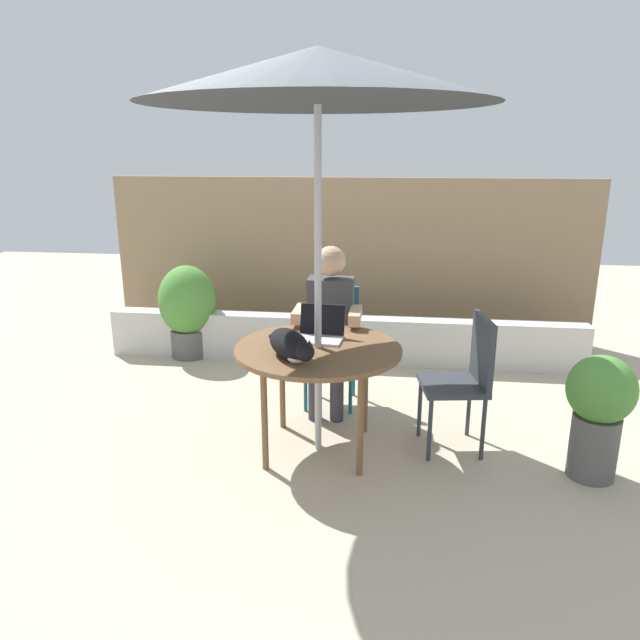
% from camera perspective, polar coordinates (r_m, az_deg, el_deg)
% --- Properties ---
extents(ground_plane, '(14.00, 14.00, 0.00)m').
position_cam_1_polar(ground_plane, '(4.05, -0.18, -12.25)').
color(ground_plane, '#BCAD93').
extents(fence_back, '(4.88, 0.08, 1.65)m').
position_cam_1_polar(fence_back, '(6.10, 2.77, 5.78)').
color(fence_back, '#937756').
rests_on(fence_back, ground).
extents(planter_wall_low, '(4.39, 0.20, 0.43)m').
position_cam_1_polar(planter_wall_low, '(5.52, 2.06, -1.88)').
color(planter_wall_low, beige).
rests_on(planter_wall_low, ground).
extents(patio_table, '(1.06, 1.06, 0.72)m').
position_cam_1_polar(patio_table, '(3.78, -0.19, -3.42)').
color(patio_table, brown).
rests_on(patio_table, ground).
extents(patio_umbrella, '(2.04, 2.04, 2.47)m').
position_cam_1_polar(patio_umbrella, '(3.58, -0.22, 22.40)').
color(patio_umbrella, '#B7B7BC').
rests_on(patio_umbrella, ground).
extents(chair_occupied, '(0.40, 0.40, 0.90)m').
position_cam_1_polar(chair_occupied, '(4.60, 1.13, -1.44)').
color(chair_occupied, '#1E606B').
rests_on(chair_occupied, ground).
extents(chair_empty, '(0.46, 0.46, 0.90)m').
position_cam_1_polar(chair_empty, '(3.96, 13.87, -4.91)').
color(chair_empty, '#33383F').
rests_on(chair_empty, ground).
extents(person_seated, '(0.48, 0.48, 1.24)m').
position_cam_1_polar(person_seated, '(4.40, 0.93, 0.03)').
color(person_seated, '#3F3F47').
rests_on(person_seated, ground).
extents(laptop, '(0.32, 0.28, 0.21)m').
position_cam_1_polar(laptop, '(3.92, 0.09, -0.88)').
color(laptop, silver).
rests_on(laptop, patio_table).
extents(cat, '(0.38, 0.58, 0.17)m').
position_cam_1_polar(cat, '(3.54, -2.82, -2.45)').
color(cat, black).
rests_on(cat, patio_table).
extents(potted_plant_near_fence, '(0.40, 0.40, 0.77)m').
position_cam_1_polar(potted_plant_near_fence, '(3.91, 25.21, -7.68)').
color(potted_plant_near_fence, '#595654').
rests_on(potted_plant_near_fence, ground).
extents(potted_plant_by_chair, '(0.53, 0.53, 0.88)m').
position_cam_1_polar(potted_plant_by_chair, '(5.74, -12.61, 1.25)').
color(potted_plant_by_chair, '#595654').
rests_on(potted_plant_by_chair, ground).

